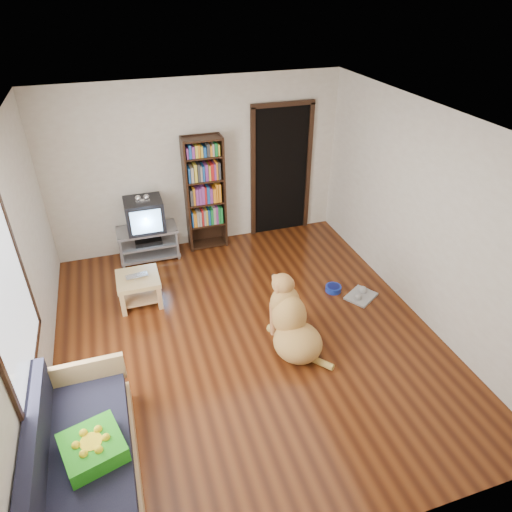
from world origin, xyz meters
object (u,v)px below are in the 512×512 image
object	(u,v)px
grey_rag	(361,296)
crt_tv	(144,214)
laptop	(138,278)
dog_bowl	(333,289)
tv_stand	(148,242)
bookshelf	(204,188)
dog	(292,324)
sofa	(83,466)
green_cushion	(93,448)
coffee_table	(139,284)

from	to	relation	value
grey_rag	crt_tv	world-z (taller)	crt_tv
laptop	dog_bowl	xyz separation A→B (m)	(2.59, -0.56, -0.37)
tv_stand	bookshelf	xyz separation A→B (m)	(0.95, 0.09, 0.73)
dog	tv_stand	bearing A→B (deg)	118.12
laptop	sofa	bearing A→B (deg)	-111.56
bookshelf	green_cushion	bearing A→B (deg)	-115.60
green_cushion	dog_bowl	world-z (taller)	green_cushion
tv_stand	dog	bearing A→B (deg)	-61.88
green_cushion	coffee_table	bearing A→B (deg)	61.26
dog_bowl	crt_tv	distance (m)	2.99
dog_bowl	coffee_table	size ratio (longest dim) A/B	0.40
coffee_table	crt_tv	bearing A→B (deg)	77.30
dog_bowl	crt_tv	size ratio (longest dim) A/B	0.38
green_cushion	bookshelf	xyz separation A→B (m)	(1.80, 3.76, 0.50)
dog_bowl	grey_rag	size ratio (longest dim) A/B	0.55
laptop	tv_stand	world-z (taller)	tv_stand
grey_rag	dog	size ratio (longest dim) A/B	0.38
crt_tv	dog	xyz separation A→B (m)	(1.36, -2.57, -0.41)
dog_bowl	tv_stand	distance (m)	2.90
laptop	coffee_table	distance (m)	0.13
crt_tv	coffee_table	size ratio (longest dim) A/B	1.05
grey_rag	bookshelf	distance (m)	2.83
sofa	coffee_table	xyz separation A→B (m)	(0.72, 2.51, 0.02)
coffee_table	grey_rag	bearing A→B (deg)	-16.25
sofa	dog	size ratio (longest dim) A/B	1.71
green_cushion	crt_tv	xyz separation A→B (m)	(0.85, 3.69, 0.25)
dog_bowl	coffee_table	xyz separation A→B (m)	(-2.59, 0.59, 0.24)
green_cushion	sofa	xyz separation A→B (m)	(-0.12, 0.03, -0.24)
bookshelf	tv_stand	bearing A→B (deg)	-174.37
laptop	crt_tv	bearing A→B (deg)	72.16
bookshelf	coffee_table	size ratio (longest dim) A/B	3.27
dog_bowl	sofa	size ratio (longest dim) A/B	0.12
grey_rag	green_cushion	bearing A→B (deg)	-153.97
green_cushion	bookshelf	distance (m)	4.20
sofa	grey_rag	bearing A→B (deg)	24.83
tv_stand	laptop	bearing A→B (deg)	-102.62
crt_tv	bookshelf	xyz separation A→B (m)	(0.95, 0.07, 0.26)
green_cushion	bookshelf	world-z (taller)	bookshelf
laptop	coffee_table	world-z (taller)	laptop
crt_tv	bookshelf	size ratio (longest dim) A/B	0.32
grey_rag	bookshelf	bearing A→B (deg)	129.33
dog_bowl	grey_rag	xyz separation A→B (m)	(0.30, -0.25, -0.03)
dog_bowl	laptop	bearing A→B (deg)	167.74
dog_bowl	dog	size ratio (longest dim) A/B	0.21
grey_rag	coffee_table	bearing A→B (deg)	163.75
tv_stand	dog	world-z (taller)	dog
laptop	grey_rag	world-z (taller)	laptop
grey_rag	crt_tv	bearing A→B (deg)	143.02
laptop	grey_rag	size ratio (longest dim) A/B	0.72
green_cushion	dog	size ratio (longest dim) A/B	0.44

